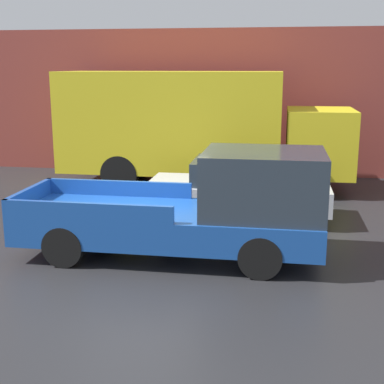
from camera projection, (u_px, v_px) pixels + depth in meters
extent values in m
plane|color=#232326|center=(139.00, 254.00, 10.55)|extent=(60.00, 60.00, 0.00)
cube|color=brown|center=(202.00, 102.00, 18.13)|extent=(28.00, 0.15, 4.85)
cube|color=#194799|center=(169.00, 224.00, 10.34)|extent=(5.79, 2.01, 0.58)
cube|color=#28333D|center=(264.00, 183.00, 9.85)|extent=(2.20, 1.89, 1.18)
cube|color=#194799|center=(118.00, 188.00, 11.36)|extent=(3.19, 0.10, 0.32)
cube|color=#194799|center=(86.00, 212.00, 9.52)|extent=(3.19, 0.10, 0.32)
cube|color=#194799|center=(29.00, 196.00, 10.68)|extent=(0.10, 2.01, 0.32)
cylinder|color=black|center=(263.00, 228.00, 10.97)|extent=(0.77, 0.26, 0.77)
cylinder|color=black|center=(260.00, 257.00, 9.26)|extent=(0.77, 0.26, 0.77)
cylinder|color=black|center=(96.00, 220.00, 11.53)|extent=(0.77, 0.26, 0.77)
cylinder|color=black|center=(64.00, 246.00, 9.82)|extent=(0.77, 0.26, 0.77)
cube|color=silver|center=(238.00, 194.00, 12.93)|extent=(4.33, 1.85, 0.57)
cube|color=#28333D|center=(244.00, 171.00, 12.78)|extent=(2.38, 1.63, 0.55)
cylinder|color=black|center=(293.00, 197.00, 13.57)|extent=(0.74, 0.22, 0.74)
cylinder|color=black|center=(295.00, 215.00, 11.98)|extent=(0.74, 0.22, 0.74)
cylinder|color=black|center=(189.00, 193.00, 13.99)|extent=(0.74, 0.22, 0.74)
cylinder|color=black|center=(177.00, 210.00, 12.40)|extent=(0.74, 0.22, 0.74)
cube|color=gold|center=(319.00, 142.00, 15.59)|extent=(1.90, 2.37, 1.90)
cube|color=gold|center=(171.00, 121.00, 16.16)|extent=(6.56, 2.49, 2.95)
cylinder|color=black|center=(304.00, 166.00, 16.92)|extent=(1.09, 0.30, 1.09)
cylinder|color=black|center=(308.00, 180.00, 14.79)|extent=(1.09, 0.30, 1.09)
cylinder|color=black|center=(139.00, 161.00, 17.77)|extent=(1.09, 0.30, 1.09)
cylinder|color=black|center=(120.00, 174.00, 15.63)|extent=(1.09, 0.30, 1.09)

